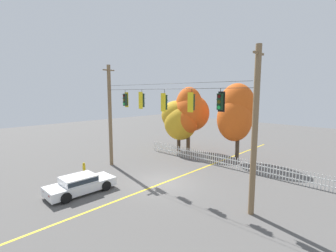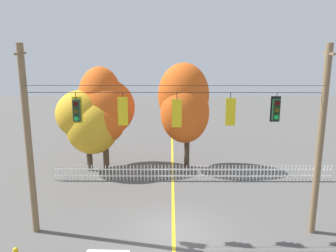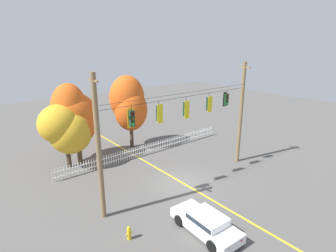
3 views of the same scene
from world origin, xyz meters
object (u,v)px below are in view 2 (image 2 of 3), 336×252
at_px(traffic_signal_eastbound_side, 177,113).
at_px(autumn_maple_near_fence, 89,121).
at_px(traffic_signal_westbound_side, 123,111).
at_px(autumn_maple_mid, 102,109).
at_px(traffic_signal_northbound_secondary, 77,110).
at_px(traffic_signal_northbound_primary, 276,109).
at_px(autumn_oak_far_east, 185,102).
at_px(traffic_signal_southbound_primary, 230,111).

height_order(traffic_signal_eastbound_side, autumn_maple_near_fence, traffic_signal_eastbound_side).
xyz_separation_m(traffic_signal_westbound_side, autumn_maple_mid, (-2.57, 8.87, -1.64)).
height_order(traffic_signal_northbound_secondary, autumn_maple_near_fence, traffic_signal_northbound_secondary).
distance_m(traffic_signal_eastbound_side, autumn_maple_mid, 10.26).
height_order(traffic_signal_northbound_primary, autumn_maple_mid, autumn_maple_mid).
bearing_deg(traffic_signal_northbound_primary, autumn_oak_far_east, 112.10).
relative_size(traffic_signal_eastbound_side, traffic_signal_southbound_primary, 1.06).
bearing_deg(traffic_signal_northbound_primary, traffic_signal_eastbound_side, -179.75).
bearing_deg(traffic_signal_eastbound_side, traffic_signal_northbound_primary, 0.25).
xyz_separation_m(traffic_signal_eastbound_side, traffic_signal_northbound_primary, (4.33, 0.02, 0.15)).
distance_m(traffic_signal_northbound_primary, autumn_maple_mid, 12.91).
bearing_deg(traffic_signal_westbound_side, autumn_oak_far_east, 71.41).
bearing_deg(traffic_signal_southbound_primary, traffic_signal_northbound_primary, 0.54).
distance_m(traffic_signal_westbound_side, traffic_signal_northbound_primary, 6.68).
bearing_deg(traffic_signal_northbound_secondary, traffic_signal_northbound_primary, -0.00).
height_order(traffic_signal_southbound_primary, autumn_maple_near_fence, traffic_signal_southbound_primary).
relative_size(traffic_signal_southbound_primary, autumn_oak_far_east, 0.20).
relative_size(traffic_signal_northbound_secondary, autumn_maple_mid, 0.20).
relative_size(traffic_signal_westbound_side, traffic_signal_northbound_primary, 1.09).
bearing_deg(autumn_maple_mid, traffic_signal_southbound_primary, -50.75).
bearing_deg(autumn_maple_near_fence, traffic_signal_southbound_primary, -45.88).
xyz_separation_m(traffic_signal_eastbound_side, autumn_oak_far_east, (0.68, 9.01, -1.15)).
height_order(traffic_signal_westbound_side, autumn_maple_near_fence, traffic_signal_westbound_side).
xyz_separation_m(traffic_signal_northbound_secondary, traffic_signal_northbound_primary, (8.73, -0.00, 0.06)).
distance_m(traffic_signal_westbound_side, traffic_signal_eastbound_side, 2.35).
xyz_separation_m(traffic_signal_southbound_primary, autumn_maple_mid, (-7.24, 8.87, -1.62)).
relative_size(traffic_signal_westbound_side, traffic_signal_southbound_primary, 1.00).
bearing_deg(autumn_oak_far_east, traffic_signal_westbound_side, -108.59).
bearing_deg(traffic_signal_eastbound_side, traffic_signal_northbound_secondary, 179.74).
bearing_deg(autumn_maple_near_fence, traffic_signal_northbound_primary, -39.47).
relative_size(traffic_signal_westbound_side, autumn_maple_near_fence, 0.26).
bearing_deg(traffic_signal_northbound_primary, autumn_maple_mid, 136.27).
distance_m(traffic_signal_westbound_side, autumn_oak_far_east, 9.59).
bearing_deg(autumn_maple_near_fence, autumn_maple_mid, 35.84).
bearing_deg(autumn_maple_near_fence, traffic_signal_eastbound_side, -55.44).
bearing_deg(traffic_signal_northbound_secondary, traffic_signal_westbound_side, -0.55).
distance_m(traffic_signal_northbound_secondary, traffic_signal_northbound_primary, 8.73).
height_order(traffic_signal_northbound_secondary, traffic_signal_northbound_primary, same).
distance_m(traffic_signal_southbound_primary, autumn_maple_mid, 11.56).
xyz_separation_m(traffic_signal_southbound_primary, traffic_signal_northbound_primary, (2.00, 0.02, 0.08)).
distance_m(traffic_signal_eastbound_side, traffic_signal_southbound_primary, 2.33).
distance_m(traffic_signal_southbound_primary, traffic_signal_northbound_primary, 2.01).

